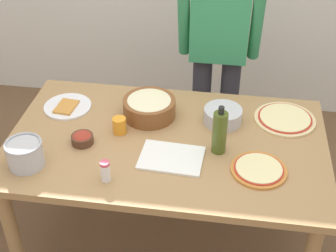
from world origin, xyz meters
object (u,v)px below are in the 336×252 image
(salt_shaker, at_px, (105,171))
(cutting_board_white, at_px, (171,158))
(popcorn_bowl, at_px, (149,106))
(small_sauce_bowl, at_px, (82,138))
(olive_oil_bottle, at_px, (220,132))
(cup_orange, at_px, (119,125))
(pizza_cooked_on_tray, at_px, (259,169))
(steel_pot, at_px, (25,154))
(plate_with_slice, at_px, (67,106))
(pizza_raw_on_board, at_px, (285,119))
(person_cook, at_px, (219,43))
(mixing_bowl_steel, at_px, (223,116))
(dining_table, at_px, (167,154))

(salt_shaker, height_order, cutting_board_white, salt_shaker)
(popcorn_bowl, xyz_separation_m, small_sauce_bowl, (-0.29, -0.28, -0.03))
(olive_oil_bottle, distance_m, cup_orange, 0.52)
(pizza_cooked_on_tray, height_order, steel_pot, steel_pot)
(pizza_cooked_on_tray, distance_m, popcorn_bowl, 0.69)
(plate_with_slice, distance_m, cutting_board_white, 0.72)
(pizza_raw_on_board, relative_size, plate_with_slice, 1.24)
(popcorn_bowl, bearing_deg, pizza_raw_on_board, 5.17)
(olive_oil_bottle, height_order, cutting_board_white, olive_oil_bottle)
(person_cook, distance_m, mixing_bowl_steel, 0.58)
(person_cook, xyz_separation_m, plate_with_slice, (-0.79, -0.55, -0.17))
(pizza_raw_on_board, relative_size, cup_orange, 3.80)
(cutting_board_white, bearing_deg, person_cook, 80.03)
(popcorn_bowl, xyz_separation_m, mixing_bowl_steel, (0.39, -0.00, -0.02))
(olive_oil_bottle, distance_m, cutting_board_white, 0.26)
(plate_with_slice, xyz_separation_m, salt_shaker, (0.36, -0.54, 0.04))
(plate_with_slice, xyz_separation_m, popcorn_bowl, (0.46, -0.01, 0.05))
(mixing_bowl_steel, bearing_deg, pizza_raw_on_board, 11.41)
(person_cook, distance_m, small_sauce_bowl, 1.05)
(steel_pot, height_order, cup_orange, steel_pot)
(pizza_cooked_on_tray, bearing_deg, small_sauce_bowl, 174.49)
(pizza_cooked_on_tray, relative_size, steel_pot, 1.51)
(dining_table, relative_size, cutting_board_white, 5.33)
(salt_shaker, distance_m, cutting_board_white, 0.33)
(salt_shaker, bearing_deg, small_sauce_bowl, 126.60)
(dining_table, relative_size, person_cook, 0.99)
(steel_pot, distance_m, cup_orange, 0.49)
(person_cook, xyz_separation_m, pizza_cooked_on_tray, (0.25, -0.93, -0.17))
(pizza_raw_on_board, distance_m, mixing_bowl_steel, 0.34)
(plate_with_slice, relative_size, steel_pot, 1.50)
(steel_pot, distance_m, cutting_board_white, 0.68)
(pizza_cooked_on_tray, distance_m, small_sauce_bowl, 0.87)
(pizza_cooked_on_tray, bearing_deg, olive_oil_bottle, 148.05)
(pizza_raw_on_board, bearing_deg, popcorn_bowl, -174.83)
(plate_with_slice, bearing_deg, person_cook, 34.98)
(plate_with_slice, xyz_separation_m, cutting_board_white, (0.63, -0.35, -0.00))
(plate_with_slice, height_order, mixing_bowl_steel, mixing_bowl_steel)
(small_sauce_bowl, distance_m, cup_orange, 0.20)
(small_sauce_bowl, xyz_separation_m, cutting_board_white, (0.45, -0.06, -0.02))
(cup_orange, bearing_deg, mixing_bowl_steel, 18.09)
(pizza_cooked_on_tray, bearing_deg, salt_shaker, -166.43)
(dining_table, height_order, cup_orange, cup_orange)
(small_sauce_bowl, xyz_separation_m, cup_orange, (0.16, 0.11, 0.01))
(cup_orange, distance_m, salt_shaker, 0.36)
(dining_table, distance_m, pizza_cooked_on_tray, 0.50)
(dining_table, distance_m, mixing_bowl_steel, 0.36)
(person_cook, height_order, pizza_cooked_on_tray, person_cook)
(pizza_cooked_on_tray, xyz_separation_m, cutting_board_white, (-0.41, 0.03, -0.00))
(small_sauce_bowl, bearing_deg, person_cook, 53.97)
(plate_with_slice, relative_size, popcorn_bowl, 0.93)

